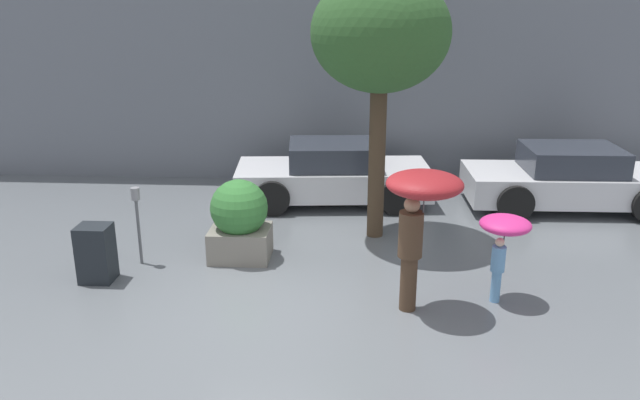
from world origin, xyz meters
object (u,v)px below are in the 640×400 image
street_tree (380,36)px  planter_box (240,220)px  parked_car_near (333,174)px  newspaper_box (96,253)px  parking_meter (137,210)px  person_adult (421,202)px  person_child (504,232)px  parked_car_far (569,179)px

street_tree → planter_box: bearing=-152.3°
parked_car_near → newspaper_box: 5.41m
street_tree → parking_meter: street_tree is taller
person_adult → street_tree: 3.51m
parking_meter → street_tree: bearing=21.5°
parking_meter → newspaper_box: size_ratio=1.46×
street_tree → person_adult: bearing=-80.0°
person_child → street_tree: size_ratio=0.28×
planter_box → parking_meter: bearing=-168.4°
newspaper_box → parked_car_near: bearing=50.0°
planter_box → street_tree: bearing=27.7°
planter_box → person_adult: bearing=-30.7°
parked_car_near → parking_meter: (-3.02, -3.48, 0.33)m
person_adult → person_child: bearing=17.5°
street_tree → person_child: bearing=-55.2°
person_adult → parking_meter: 4.63m
person_child → parked_car_near: (-2.59, 4.44, -0.44)m
planter_box → parking_meter: (-1.60, -0.33, 0.25)m
street_tree → newspaper_box: (-4.34, -2.19, -3.13)m
planter_box → parking_meter: size_ratio=1.04×
street_tree → newspaper_box: size_ratio=5.15×
planter_box → parked_car_near: size_ratio=0.33×
person_child → street_tree: street_tree is taller
parked_car_near → parking_meter: bearing=134.1°
person_child → newspaper_box: person_child is taller
person_child → parking_meter: bearing=129.2°
parking_meter → parked_car_far: bearing=23.1°
person_child → parking_meter: (-5.61, 0.97, -0.11)m
planter_box → parked_car_near: 3.46m
planter_box → newspaper_box: 2.30m
planter_box → parked_car_near: bearing=65.7°
parked_car_far → parking_meter: size_ratio=3.22×
parked_car_far → parking_meter: parking_meter is taller
person_adult → newspaper_box: (-4.84, 0.66, -1.15)m
person_adult → parking_meter: size_ratio=1.54×
planter_box → person_child: planter_box is taller
person_child → street_tree: (-1.73, 2.49, 2.53)m
parked_car_near → parking_meter: size_ratio=3.20×
planter_box → parked_car_far: planter_box is taller
parked_car_far → newspaper_box: 9.30m
newspaper_box → parked_car_far: bearing=25.8°
person_adult → parked_car_near: (-1.36, 4.80, -0.99)m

